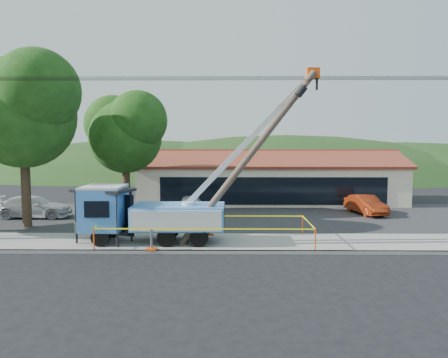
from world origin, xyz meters
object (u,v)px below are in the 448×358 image
leaning_pole (253,151)px  car_red (365,215)px  car_silver (191,217)px  car_white (34,219)px  utility_truck (151,211)px  bus_shelter (106,203)px

leaning_pole → car_red: 13.94m
car_silver → car_red: (12.67, 1.04, 0.00)m
car_silver → car_white: car_white is taller
utility_truck → car_silver: (1.36, 8.08, -1.75)m
bus_shelter → leaning_pole: bearing=14.1°
car_red → car_white: bearing=172.3°
utility_truck → leaning_pole: 6.17m
leaning_pole → car_white: 17.46m
car_red → car_white: car_white is taller
leaning_pole → car_white: (-14.74, 7.97, -4.89)m
bus_shelter → car_red: bus_shelter is taller
utility_truck → car_red: size_ratio=2.93×
leaning_pole → car_red: leaning_pole is taller
car_red → car_silver: bearing=172.8°
leaning_pole → car_red: size_ratio=2.13×
bus_shelter → utility_truck: bearing=18.2°
car_silver → car_red: car_silver is taller
leaning_pole → car_red: (8.74, 9.69, -4.89)m
utility_truck → car_silver: bearing=80.5°
bus_shelter → car_silver: bus_shelter is taller
utility_truck → bus_shelter: 2.38m
utility_truck → car_white: size_ratio=2.36×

